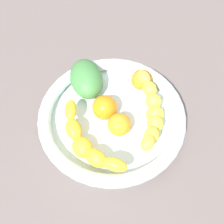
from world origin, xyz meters
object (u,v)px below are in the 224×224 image
banana_draped_right (152,111)px  orange_mid_right (104,108)px  mango_green (86,79)px  banana_draped_left (86,142)px  orange_mid_left (140,79)px  orange_front (119,125)px  fruit_bowl (112,118)px

banana_draped_right → orange_mid_right: size_ratio=3.09×
orange_mid_right → mango_green: mango_green is taller
banana_draped_left → orange_mid_left: (-0.56, 21.54, -0.65)cm
banana_draped_left → orange_mid_left: 21.56cm
banana_draped_right → banana_draped_left: bearing=-115.4°
orange_mid_right → orange_mid_left: bearing=81.8°
banana_draped_right → orange_mid_right: 10.85cm
banana_draped_left → orange_front: (2.93, 8.02, -0.59)cm
orange_mid_left → banana_draped_right: bearing=-41.4°
mango_green → fruit_bowl: bearing=-19.6°
orange_mid_left → mango_green: bearing=-141.5°
banana_draped_right → mango_green: 18.01cm
banana_draped_left → orange_mid_right: same height
banana_draped_left → orange_mid_right: size_ratio=3.64×
banana_draped_left → orange_front: 8.56cm
banana_draped_right → orange_mid_left: 10.17cm
fruit_bowl → banana_draped_left: (0.20, -9.50, 2.76)cm
fruit_bowl → mango_green: bearing=160.4°
banana_draped_right → orange_mid_left: banana_draped_right is taller
banana_draped_left → orange_front: size_ratio=4.00×
banana_draped_left → banana_draped_right: bearing=64.6°
orange_mid_left → orange_mid_right: orange_mid_right is taller
banana_draped_left → mango_green: (-10.89, 13.31, -0.07)cm
fruit_bowl → orange_front: size_ratio=6.49×
fruit_bowl → banana_draped_right: (7.24, 5.34, 3.00)cm
banana_draped_right → orange_mid_right: banana_draped_right is taller
fruit_bowl → mango_green: 11.67cm
fruit_bowl → orange_mid_right: orange_mid_right is taller
banana_draped_right → orange_front: bearing=-121.1°
banana_draped_left → orange_mid_right: 9.68cm
orange_mid_left → mango_green: size_ratio=0.44×
fruit_bowl → orange_front: bearing=-25.4°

